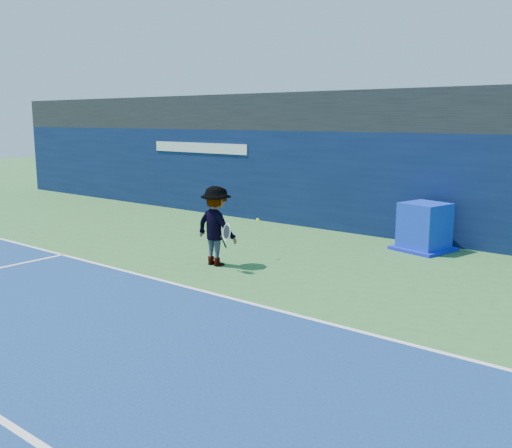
% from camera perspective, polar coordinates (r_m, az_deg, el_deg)
% --- Properties ---
extents(ground, '(80.00, 80.00, 0.00)m').
position_cam_1_polar(ground, '(9.56, -17.62, -10.74)').
color(ground, '#336E31').
rests_on(ground, ground).
extents(baseline, '(24.00, 0.10, 0.01)m').
position_cam_1_polar(baseline, '(11.38, -4.91, -6.80)').
color(baseline, white).
rests_on(baseline, ground).
extents(stadium_band, '(36.00, 3.00, 1.20)m').
position_cam_1_polar(stadium_band, '(17.99, 14.25, 10.87)').
color(stadium_band, black).
rests_on(stadium_band, back_wall_assembly).
extents(back_wall_assembly, '(36.00, 1.03, 3.00)m').
position_cam_1_polar(back_wall_assembly, '(17.19, 12.53, 3.96)').
color(back_wall_assembly, '#0B183E').
rests_on(back_wall_assembly, ground).
extents(equipment_cart, '(1.56, 1.56, 1.24)m').
position_cam_1_polar(equipment_cart, '(15.43, 16.48, -0.46)').
color(equipment_cart, '#0D2BC3').
rests_on(equipment_cart, ground).
extents(tennis_player, '(1.38, 0.78, 1.86)m').
position_cam_1_polar(tennis_player, '(13.26, -3.99, -0.20)').
color(tennis_player, white).
rests_on(tennis_player, ground).
extents(tennis_ball, '(0.07, 0.07, 0.07)m').
position_cam_1_polar(tennis_ball, '(13.84, 0.16, 0.43)').
color(tennis_ball, '#D8F81B').
rests_on(tennis_ball, ground).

